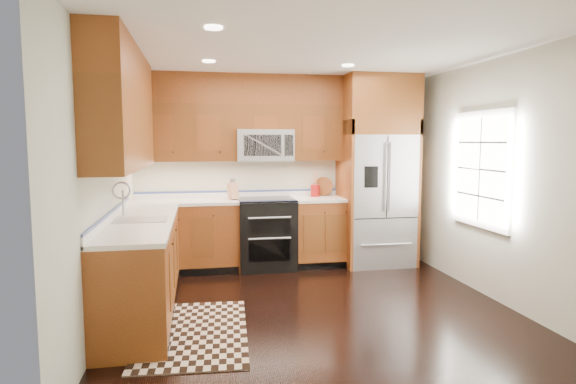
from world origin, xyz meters
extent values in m
plane|color=black|center=(0.00, 0.00, 0.00)|extent=(4.00, 4.00, 0.00)
cube|color=beige|center=(0.00, 2.00, 1.30)|extent=(4.00, 0.02, 2.60)
cube|color=beige|center=(-2.00, 0.00, 1.30)|extent=(0.02, 4.00, 2.60)
cube|color=beige|center=(2.00, 0.00, 1.30)|extent=(0.02, 4.00, 2.60)
cube|color=white|center=(1.98, 0.20, 1.40)|extent=(0.04, 1.10, 1.30)
cube|color=white|center=(1.97, 0.20, 1.40)|extent=(0.02, 0.95, 1.15)
cube|color=brown|center=(-1.31, 1.70, 0.45)|extent=(1.37, 0.60, 0.90)
cube|color=brown|center=(0.49, 1.70, 0.45)|extent=(0.72, 0.60, 0.90)
cube|color=brown|center=(-1.70, 0.20, 0.45)|extent=(0.60, 2.40, 0.90)
cube|color=white|center=(-0.57, 1.70, 0.92)|extent=(2.85, 0.62, 0.04)
cube|color=white|center=(-1.70, 0.20, 0.92)|extent=(0.62, 2.40, 0.04)
cube|color=brown|center=(-0.57, 1.83, 1.83)|extent=(2.85, 0.33, 0.75)
cube|color=brown|center=(-1.83, 0.20, 1.83)|extent=(0.33, 2.40, 0.75)
cube|color=brown|center=(-0.57, 1.83, 2.40)|extent=(2.85, 0.33, 0.40)
cube|color=brown|center=(-1.83, 0.20, 2.40)|extent=(0.33, 2.40, 0.40)
cube|color=black|center=(-0.25, 1.67, 0.46)|extent=(0.76, 0.64, 0.92)
cube|color=black|center=(-0.25, 1.67, 0.94)|extent=(0.76, 0.60, 0.02)
cube|color=black|center=(-0.25, 1.35, 0.62)|extent=(0.55, 0.01, 0.18)
cube|color=black|center=(-0.25, 1.35, 0.30)|extent=(0.55, 0.01, 0.28)
cylinder|color=#B2B2B7|center=(-0.25, 1.33, 0.74)|extent=(0.55, 0.02, 0.02)
cylinder|color=#B2B2B7|center=(-0.25, 1.33, 0.47)|extent=(0.55, 0.02, 0.02)
cube|color=#B2B2B7|center=(-0.25, 1.80, 1.66)|extent=(0.76, 0.40, 0.42)
cube|color=black|center=(-0.30, 1.60, 1.66)|extent=(0.50, 0.01, 0.28)
cube|color=#B2B2B7|center=(1.30, 1.63, 0.90)|extent=(0.90, 0.74, 1.80)
cube|color=black|center=(1.30, 1.26, 1.25)|extent=(0.01, 0.01, 1.08)
cube|color=black|center=(1.08, 1.25, 1.25)|extent=(0.18, 0.01, 0.28)
cube|color=brown|center=(0.83, 1.63, 1.00)|extent=(0.04, 0.74, 2.00)
cube|color=brown|center=(1.77, 1.63, 1.00)|extent=(0.04, 0.74, 2.00)
cube|color=brown|center=(1.30, 1.63, 2.20)|extent=(0.98, 0.74, 0.80)
cube|color=#B2B2B7|center=(-1.70, 0.20, 0.95)|extent=(0.50, 0.42, 0.02)
cylinder|color=#B2B2B7|center=(-1.90, 0.42, 1.08)|extent=(0.02, 0.02, 0.28)
torus|color=#B2B2B7|center=(-1.90, 0.34, 1.22)|extent=(0.18, 0.02, 0.18)
cube|color=black|center=(-1.20, -0.44, 0.01)|extent=(1.03, 1.61, 0.01)
cube|color=#AF7855|center=(-0.69, 1.70, 1.05)|extent=(0.14, 0.16, 0.22)
cylinder|color=maroon|center=(0.47, 1.84, 1.02)|extent=(0.15, 0.15, 0.17)
cylinder|color=brown|center=(0.61, 1.94, 0.95)|extent=(0.35, 0.35, 0.02)
camera|label=1|loc=(-1.13, -4.69, 1.71)|focal=30.00mm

